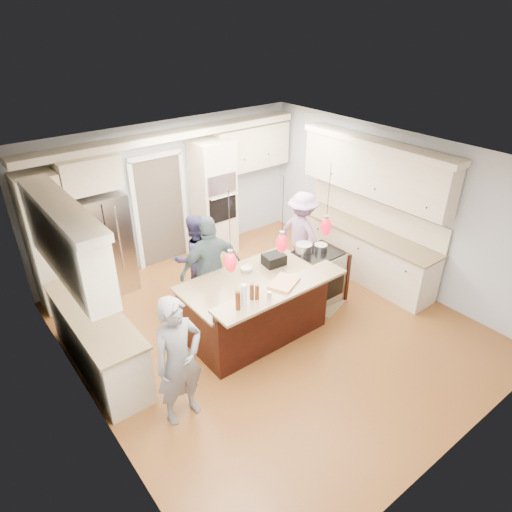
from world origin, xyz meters
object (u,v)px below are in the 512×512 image
Objects in this scene: refrigerator at (102,244)px; island_range at (317,276)px; kitchen_island at (254,306)px; person_bar_end at (179,361)px; person_far_left at (195,257)px.

refrigerator is 1.96× the size of island_range.
person_bar_end is at bearing -156.30° from kitchen_island.
person_far_left is (-1.58, 1.35, 0.30)m from island_range.
refrigerator reaches higher than kitchen_island.
kitchen_island is 1.41m from island_range.
island_range is 3.22m from person_bar_end.
person_bar_end is at bearing -165.25° from island_range.
kitchen_island reaches higher than island_range.
island_range is 2.10m from person_far_left.
refrigerator reaches higher than person_bar_end.
kitchen_island is 1.22× the size of person_bar_end.
person_far_left is (1.51, 2.16, -0.10)m from person_bar_end.
refrigerator is at bearing 80.11° from person_bar_end.
person_bar_end reaches higher than kitchen_island.
island_range is at bearing 11.32° from person_bar_end.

